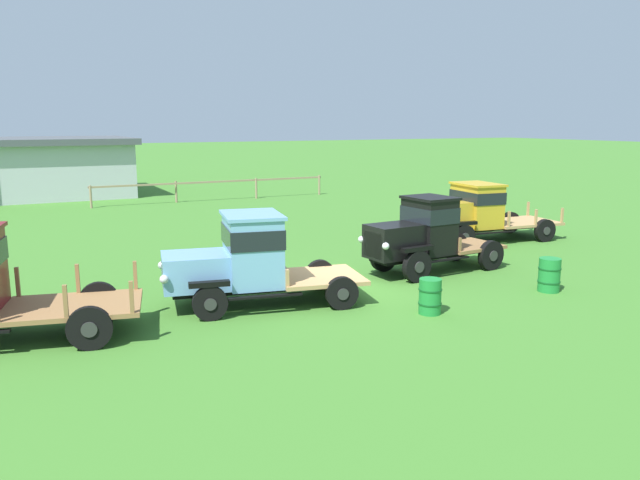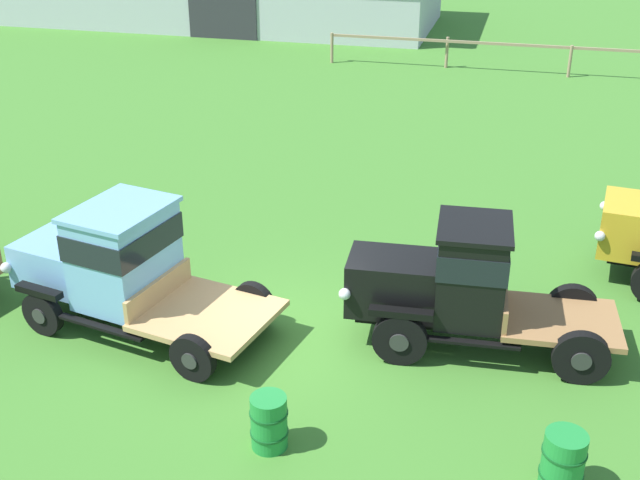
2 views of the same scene
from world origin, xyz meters
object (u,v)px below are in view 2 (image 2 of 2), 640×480
Objects in this scene: vintage_truck_second_in_line at (118,263)px; vintage_truck_midrow_center at (457,283)px; oil_drum_beside_row at (563,462)px; oil_drum_near_fence at (269,422)px.

vintage_truck_midrow_center is at bearing 7.33° from vintage_truck_second_in_line.
vintage_truck_second_in_line is 5.77× the size of oil_drum_beside_row.
vintage_truck_midrow_center reaches higher than oil_drum_near_fence.
oil_drum_near_fence is (3.59, -2.59, -0.76)m from vintage_truck_second_in_line.
vintage_truck_second_in_line reaches higher than oil_drum_near_fence.
vintage_truck_second_in_line is 4.49m from oil_drum_near_fence.
oil_drum_beside_row reaches higher than oil_drum_near_fence.
vintage_truck_midrow_center reaches higher than vintage_truck_second_in_line.
vintage_truck_midrow_center is 5.23× the size of oil_drum_beside_row.
oil_drum_near_fence is at bearing -123.86° from vintage_truck_midrow_center.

